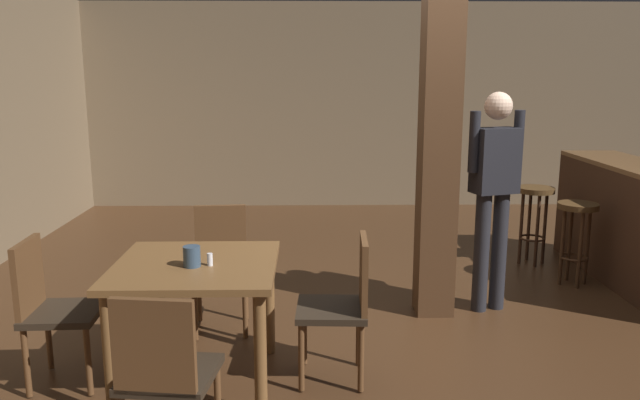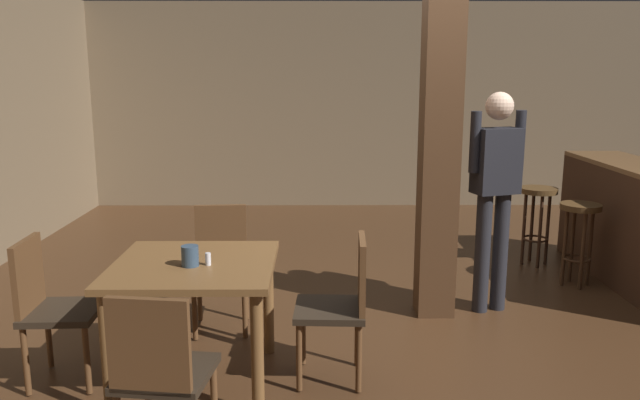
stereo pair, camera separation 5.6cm
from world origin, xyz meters
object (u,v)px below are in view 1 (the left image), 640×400
Objects in this scene: bar_stool_near at (577,224)px; chair_north at (221,261)px; napkin_cup at (192,256)px; standing_person at (494,186)px; chair_south at (164,371)px; chair_west at (51,304)px; chair_east at (344,301)px; bar_counter at (625,223)px; bar_stool_mid at (534,206)px; salt_shaker at (210,259)px; dining_table at (196,283)px.

chair_north is at bearing -163.62° from bar_stool_near.
standing_person is at bearing 30.36° from napkin_cup.
chair_west is (-0.87, 0.86, 0.00)m from chair_south.
chair_east is at bearing -137.02° from standing_person.
chair_south and chair_east have the same top height.
napkin_cup is at bearing -91.78° from chair_north.
bar_counter reaches higher than bar_stool_mid.
bar_stool_mid is (2.88, 2.43, -0.24)m from napkin_cup.
salt_shaker is (0.07, -0.91, 0.29)m from chair_north.
chair_north is 1.71m from chair_south.
dining_table is 3.72m from bar_stool_mid.
chair_north reaches higher than dining_table.
bar_counter is (4.36, 1.81, 0.04)m from chair_west.
bar_stool_near is (3.03, 2.59, 0.05)m from chair_south.
napkin_cup is 3.98m from bar_counter.
chair_west is 1.16× the size of bar_stool_mid.
standing_person reaches higher than chair_west.
chair_east is at bearing 1.66° from dining_table.
chair_north is 7.36× the size of napkin_cup.
chair_south is 3.99m from bar_stool_near.
salt_shaker is 2.36m from standing_person.
bar_counter is at bearing 8.95° from bar_stool_near.
chair_west reaches higher than dining_table.
standing_person is 2.24× the size of bar_stool_mid.
napkin_cup is at bearing -171.18° from salt_shaker.
chair_north is at bearing 88.22° from napkin_cup.
salt_shaker is 0.03× the size of bar_counter.
chair_south reaches higher than bar_stool_mid.
chair_east is at bearing -130.49° from bar_stool_mid.
chair_west is (-0.89, -0.85, 0.00)m from chair_north.
bar_counter is at bearing -41.78° from bar_stool_mid.
dining_table is at bearing -0.02° from chair_west.
napkin_cup is 0.16× the size of bar_stool_near.
bar_stool_mid is at bearing 138.22° from bar_counter.
chair_north is 3.23m from bar_stool_mid.
bar_stool_mid reaches higher than dining_table.
chair_west is at bearing -179.17° from chair_east.
standing_person reaches higher than chair_north.
bar_counter is at bearing 28.78° from salt_shaker.
dining_table is 0.86m from chair_north.
chair_east reaches higher than napkin_cup.
chair_south is at bearing -131.80° from bar_stool_mid.
chair_east is 0.95m from napkin_cup.
bar_counter reaches higher than chair_west.
standing_person is (2.10, 2.02, 0.50)m from chair_south.
chair_south is at bearing -90.14° from dining_table.
bar_stool_mid is at bearing 48.20° from chair_south.
standing_person is (2.10, 1.16, 0.37)m from dining_table.
chair_east is at bearing -141.42° from bar_stool_near.
salt_shaker is at bearing -174.03° from chair_east.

